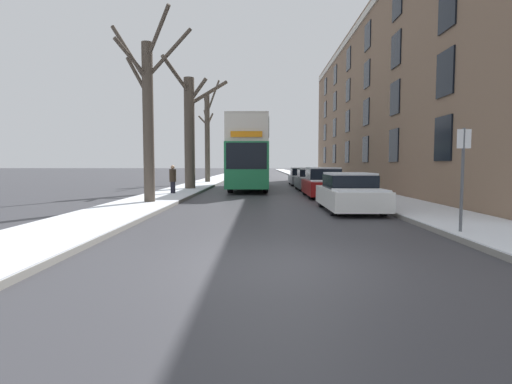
# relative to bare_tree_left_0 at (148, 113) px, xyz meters

# --- Properties ---
(ground_plane) EXTENTS (320.00, 320.00, 0.00)m
(ground_plane) POSITION_rel_bare_tree_left_0_xyz_m (5.08, -9.91, -3.86)
(ground_plane) COLOR #38383D
(sidewalk_left) EXTENTS (2.67, 130.00, 0.16)m
(sidewalk_left) POSITION_rel_bare_tree_left_0_xyz_m (-0.23, 43.09, -3.78)
(sidewalk_left) COLOR slate
(sidewalk_left) RESTS_ON ground
(sidewalk_right) EXTENTS (2.67, 130.00, 0.16)m
(sidewalk_right) POSITION_rel_bare_tree_left_0_xyz_m (10.39, 43.09, -3.78)
(sidewalk_right) COLOR slate
(sidewalk_right) RESTS_ON ground
(terrace_facade_right) EXTENTS (9.10, 38.89, 12.33)m
(terrace_facade_right) POSITION_rel_bare_tree_left_0_xyz_m (16.22, 13.17, 2.31)
(terrace_facade_right) COLOR #7A604C
(terrace_facade_right) RESTS_ON ground
(bare_tree_left_0) EXTENTS (3.20, 2.29, 7.82)m
(bare_tree_left_0) POSITION_rel_bare_tree_left_0_xyz_m (0.00, 0.00, 0.00)
(bare_tree_left_0) COLOR #4C4238
(bare_tree_left_0) RESTS_ON ground
(bare_tree_left_1) EXTENTS (3.62, 4.15, 8.10)m
(bare_tree_left_1) POSITION_rel_bare_tree_left_0_xyz_m (0.10, 9.25, 0.15)
(bare_tree_left_1) COLOR #4C4238
(bare_tree_left_1) RESTS_ON ground
(bare_tree_left_2) EXTENTS (2.29, 2.66, 8.84)m
(bare_tree_left_2) POSITION_rel_bare_tree_left_0_xyz_m (-0.08, 18.98, 0.43)
(bare_tree_left_2) COLOR #4C4238
(bare_tree_left_2) RESTS_ON ground
(double_decker_bus) EXTENTS (2.51, 11.40, 4.61)m
(double_decker_bus) POSITION_rel_bare_tree_left_0_xyz_m (3.89, 10.90, -1.26)
(double_decker_bus) COLOR #1E7A47
(double_decker_bus) RESTS_ON ground
(parked_car_0) EXTENTS (1.89, 4.39, 1.41)m
(parked_car_0) POSITION_rel_bare_tree_left_0_xyz_m (7.95, -1.94, -3.20)
(parked_car_0) COLOR silver
(parked_car_0) RESTS_ON ground
(parked_car_1) EXTENTS (1.85, 4.50, 1.56)m
(parked_car_1) POSITION_rel_bare_tree_left_0_xyz_m (7.95, 4.36, -3.14)
(parked_car_1) COLOR maroon
(parked_car_1) RESTS_ON ground
(parked_car_2) EXTENTS (1.76, 3.92, 1.44)m
(parked_car_2) POSITION_rel_bare_tree_left_0_xyz_m (7.95, 9.98, -3.19)
(parked_car_2) COLOR slate
(parked_car_2) RESTS_ON ground
(parked_car_3) EXTENTS (1.80, 4.23, 1.44)m
(parked_car_3) POSITION_rel_bare_tree_left_0_xyz_m (7.95, 16.05, -3.20)
(parked_car_3) COLOR slate
(parked_car_3) RESTS_ON ground
(pedestrian_left_sidewalk) EXTENTS (0.36, 0.36, 1.67)m
(pedestrian_left_sidewalk) POSITION_rel_bare_tree_left_0_xyz_m (-0.09, 4.87, -2.94)
(pedestrian_left_sidewalk) COLOR black
(pedestrian_left_sidewalk) RESTS_ON ground
(street_sign_post) EXTENTS (0.32, 0.07, 2.56)m
(street_sign_post) POSITION_rel_bare_tree_left_0_xyz_m (9.35, -7.32, -2.38)
(street_sign_post) COLOR #4C4F54
(street_sign_post) RESTS_ON ground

